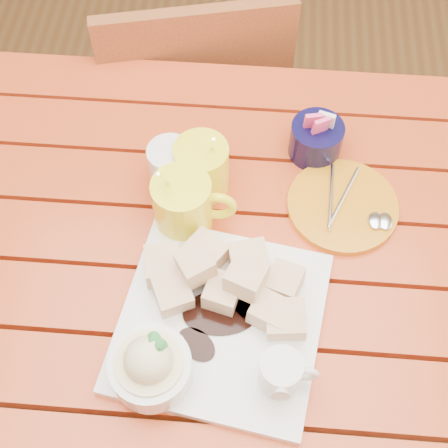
# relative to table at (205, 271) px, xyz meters

# --- Properties ---
(ground) EXTENTS (5.00, 5.00, 0.00)m
(ground) POSITION_rel_table_xyz_m (0.00, -0.00, -0.64)
(ground) COLOR brown
(ground) RESTS_ON ground
(table) EXTENTS (1.20, 0.79, 0.75)m
(table) POSITION_rel_table_xyz_m (0.00, 0.00, 0.00)
(table) COLOR #AB3B16
(table) RESTS_ON ground
(dessert_plate) EXTENTS (0.33, 0.33, 0.12)m
(dessert_plate) POSITION_rel_table_xyz_m (0.02, -0.16, 0.14)
(dessert_plate) COLOR white
(dessert_plate) RESTS_ON table
(coffee_mug_left) EXTENTS (0.13, 0.09, 0.15)m
(coffee_mug_left) POSITION_rel_table_xyz_m (-0.01, 0.11, 0.16)
(coffee_mug_left) COLOR #FFF320
(coffee_mug_left) RESTS_ON table
(coffee_mug_right) EXTENTS (0.13, 0.09, 0.16)m
(coffee_mug_right) POSITION_rel_table_xyz_m (-0.03, 0.03, 0.16)
(coffee_mug_right) COLOR #FFF320
(coffee_mug_right) RESTS_ON table
(cream_pitcher) EXTENTS (0.11, 0.09, 0.09)m
(cream_pitcher) POSITION_rel_table_xyz_m (-0.06, 0.11, 0.15)
(cream_pitcher) COLOR white
(cream_pitcher) RESTS_ON table
(sugar_caddy) EXTENTS (0.09, 0.09, 0.10)m
(sugar_caddy) POSITION_rel_table_xyz_m (0.18, 0.19, 0.14)
(sugar_caddy) COLOR black
(sugar_caddy) RESTS_ON table
(orange_saucer) EXTENTS (0.18, 0.18, 0.02)m
(orange_saucer) POSITION_rel_table_xyz_m (0.23, 0.08, 0.11)
(orange_saucer) COLOR orange
(orange_saucer) RESTS_ON table
(chair_far) EXTENTS (0.48, 0.48, 0.84)m
(chair_far) POSITION_rel_table_xyz_m (-0.08, 0.54, -0.17)
(chair_far) COLOR brown
(chair_far) RESTS_ON ground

